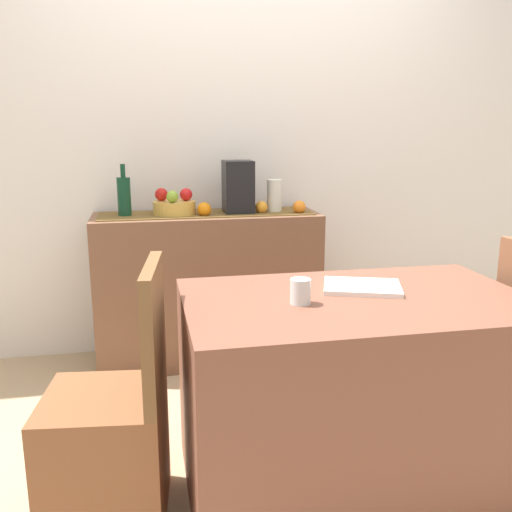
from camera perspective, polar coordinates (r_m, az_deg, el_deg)
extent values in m
cube|color=tan|center=(2.60, 3.29, -17.95)|extent=(6.40, 6.40, 0.02)
cube|color=silver|center=(3.39, -1.65, 13.34)|extent=(6.40, 0.06, 2.70)
cube|color=brown|center=(3.22, -4.93, -3.26)|extent=(1.25, 0.42, 0.86)
cube|color=brown|center=(3.13, -5.08, 4.35)|extent=(1.18, 0.32, 0.01)
cylinder|color=gold|center=(3.11, -8.34, 4.93)|extent=(0.23, 0.23, 0.07)
sphere|color=red|center=(3.11, -7.17, 6.27)|extent=(0.07, 0.07, 0.07)
sphere|color=#86AC32|center=(3.04, -8.56, 6.03)|extent=(0.06, 0.06, 0.06)
sphere|color=red|center=(3.13, -9.66, 6.23)|extent=(0.07, 0.07, 0.07)
cylinder|color=#123D25|center=(3.10, -13.34, 5.89)|extent=(0.07, 0.07, 0.21)
cylinder|color=#123D25|center=(3.09, -13.48, 8.49)|extent=(0.03, 0.03, 0.07)
cube|color=black|center=(3.14, -1.85, 7.06)|extent=(0.16, 0.18, 0.29)
cylinder|color=silver|center=(3.18, 1.88, 6.17)|extent=(0.08, 0.08, 0.19)
sphere|color=orange|center=(3.14, 4.44, 5.02)|extent=(0.07, 0.07, 0.07)
sphere|color=orange|center=(3.13, 0.55, 5.01)|extent=(0.07, 0.07, 0.07)
sphere|color=orange|center=(3.05, -5.32, 4.79)|extent=(0.08, 0.08, 0.08)
cube|color=brown|center=(2.15, 9.96, -13.64)|extent=(1.23, 0.76, 0.74)
cube|color=white|center=(2.11, 10.81, -3.13)|extent=(0.33, 0.29, 0.02)
cylinder|color=silver|center=(1.90, 4.57, -3.64)|extent=(0.07, 0.07, 0.09)
cube|color=brown|center=(2.10, -15.08, -19.15)|extent=(0.44, 0.44, 0.45)
cube|color=brown|center=(1.88, -10.43, -7.54)|extent=(0.09, 0.40, 0.45)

